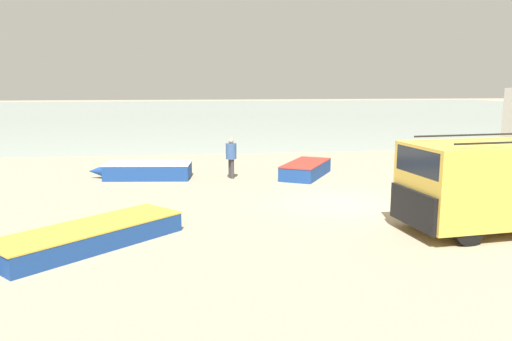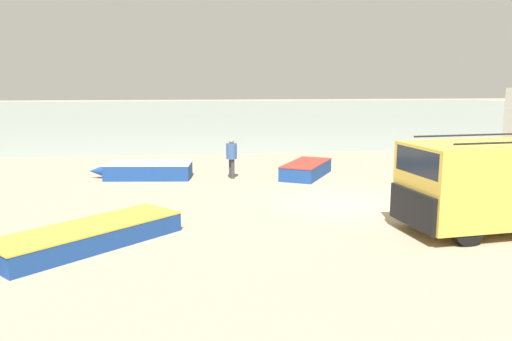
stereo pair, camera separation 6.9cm
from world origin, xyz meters
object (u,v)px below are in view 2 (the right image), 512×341
parked_van (495,183)px  fishing_rowboat_2 (84,237)px  fishing_rowboat_0 (307,169)px  fisherman_1 (232,154)px  fishing_rowboat_1 (146,170)px

parked_van → fishing_rowboat_2: (-10.41, -0.06, -1.03)m
parked_van → fishing_rowboat_0: parked_van is taller
parked_van → fishing_rowboat_2: bearing=-5.8°
parked_van → fisherman_1: (-6.24, 8.16, -0.29)m
fishing_rowboat_2 → fisherman_1: bearing=-159.5°
fishing_rowboat_0 → fishing_rowboat_2: fishing_rowboat_0 is taller
fishing_rowboat_1 → fisherman_1: 3.59m
fishing_rowboat_0 → fishing_rowboat_1: bearing=117.2°
fishing_rowboat_1 → fishing_rowboat_0: bearing=-176.2°
fishing_rowboat_1 → fisherman_1: bearing=179.1°
fishing_rowboat_1 → fisherman_1: (3.50, -0.46, 0.67)m
parked_van → fisherman_1: 10.27m
parked_van → fishing_rowboat_1: parked_van is taller
fishing_rowboat_1 → fishing_rowboat_2: bearing=92.1°
parked_van → fishing_rowboat_1: size_ratio=1.18×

